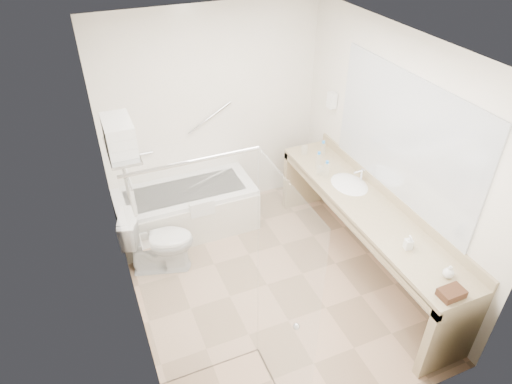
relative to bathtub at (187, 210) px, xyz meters
name	(u,v)px	position (x,y,z in m)	size (l,w,h in m)	color
floor	(267,285)	(0.50, -1.24, -0.28)	(3.20, 3.20, 0.00)	tan
ceiling	(272,47)	(0.50, -1.24, 2.22)	(2.60, 3.20, 0.10)	silver
wall_back	(213,115)	(0.50, 0.36, 0.97)	(2.60, 0.10, 2.50)	silver
wall_front	(372,318)	(0.50, -2.84, 0.97)	(2.60, 0.10, 2.50)	silver
wall_left	(122,222)	(-0.80, -1.24, 0.97)	(0.10, 3.20, 2.50)	silver
wall_right	(389,158)	(1.80, -1.24, 0.97)	(0.10, 3.20, 2.50)	silver
bathtub	(187,210)	(0.00, 0.00, 0.00)	(1.60, 0.73, 0.59)	silver
grab_bar_short	(135,155)	(-0.45, 0.32, 0.67)	(0.03, 0.03, 0.40)	silver
grab_bar_long	(210,118)	(0.45, 0.32, 0.97)	(0.03, 0.03, 0.60)	silver
shower_enclosure	(241,293)	(-0.13, -2.16, 0.79)	(0.96, 0.91, 2.11)	silver
towel_shelf	(121,145)	(-0.67, -0.89, 1.48)	(0.24, 0.55, 0.81)	silver
vanity_counter	(366,222)	(1.52, -1.39, 0.36)	(0.55, 2.70, 0.95)	tan
sink	(349,186)	(1.55, -0.99, 0.54)	(0.40, 0.52, 0.14)	silver
faucet	(362,175)	(1.70, -0.99, 0.65)	(0.03, 0.03, 0.14)	silver
mirror	(403,138)	(1.79, -1.39, 1.27)	(0.02, 2.00, 1.20)	silver
hairdryer_unit	(332,100)	(1.75, -0.19, 1.17)	(0.08, 0.10, 0.18)	silver
toilet	(159,241)	(-0.45, -0.54, 0.09)	(0.41, 0.74, 0.72)	silver
amenity_basket	(452,293)	(1.43, -2.64, 0.61)	(0.20, 0.13, 0.07)	#452A18
soap_bottle_a	(408,246)	(1.48, -2.06, 0.61)	(0.06, 0.14, 0.07)	silver
soap_bottle_b	(448,273)	(1.56, -2.46, 0.62)	(0.09, 0.12, 0.09)	silver
water_bottle_left	(318,161)	(1.40, -0.57, 0.67)	(0.06, 0.06, 0.21)	silver
water_bottle_mid	(323,150)	(1.58, -0.37, 0.67)	(0.06, 0.06, 0.20)	silver
water_bottle_right	(326,170)	(1.39, -0.77, 0.67)	(0.06, 0.06, 0.20)	silver
drinking_glass_near	(320,171)	(1.36, -0.70, 0.62)	(0.07, 0.07, 0.10)	silver
drinking_glass_far	(305,150)	(1.41, -0.23, 0.62)	(0.08, 0.08, 0.10)	silver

